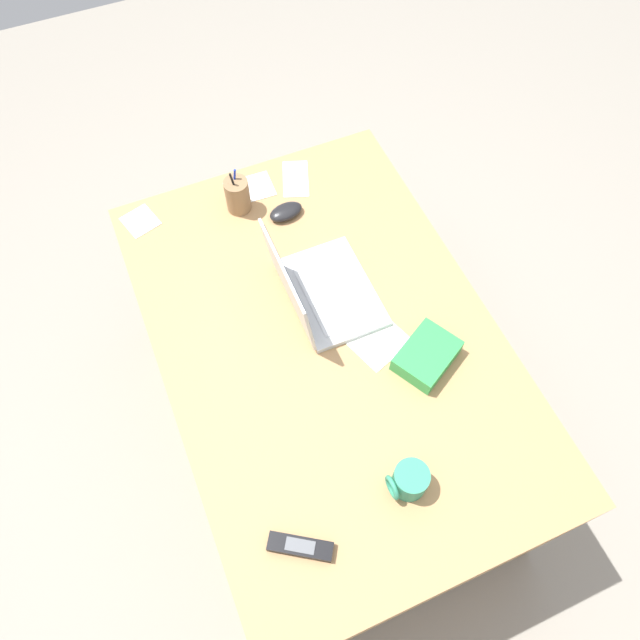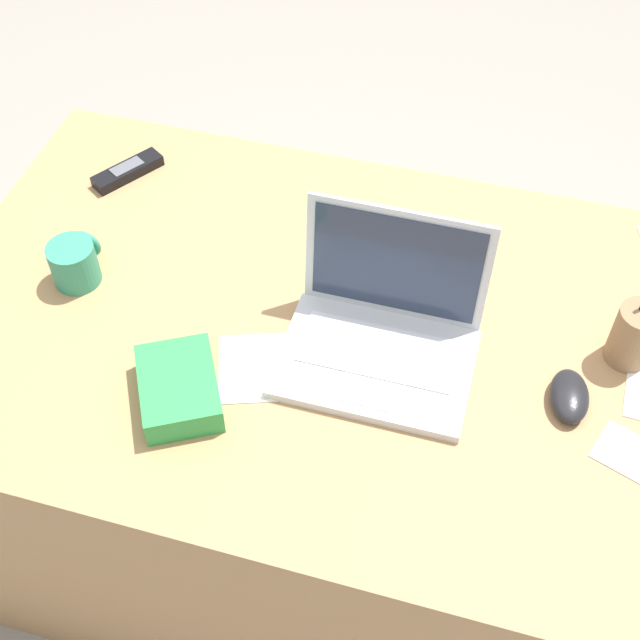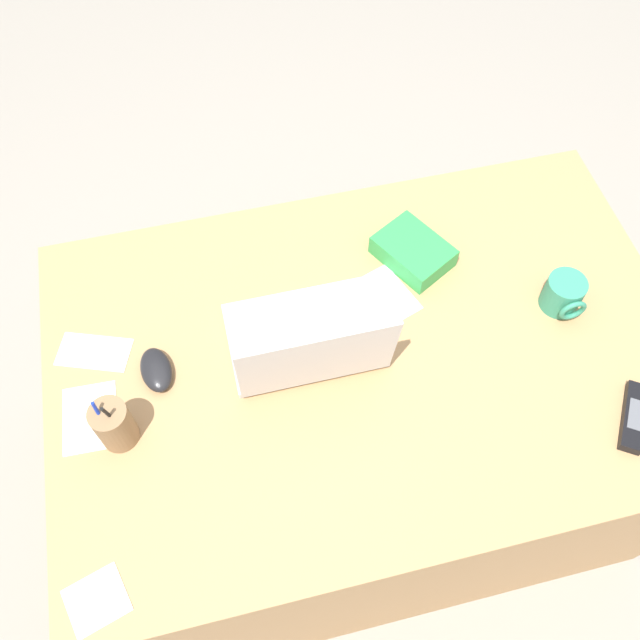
{
  "view_description": "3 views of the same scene",
  "coord_description": "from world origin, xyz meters",
  "px_view_note": "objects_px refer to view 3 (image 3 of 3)",
  "views": [
    {
      "loc": [
        -0.73,
        0.33,
        2.25
      ],
      "look_at": [
        0.04,
        0.01,
        0.77
      ],
      "focal_mm": 33.68,
      "sensor_mm": 36.0,
      "label": 1
    },
    {
      "loc": [
        0.29,
        -0.97,
        1.93
      ],
      "look_at": [
        0.03,
        -0.06,
        0.81
      ],
      "focal_mm": 48.1,
      "sensor_mm": 36.0,
      "label": 2
    },
    {
      "loc": [
        0.28,
        0.69,
        2.06
      ],
      "look_at": [
        0.1,
        -0.06,
        0.81
      ],
      "focal_mm": 38.27,
      "sensor_mm": 36.0,
      "label": 3
    }
  ],
  "objects_px": {
    "coffee_mug_white": "(564,294)",
    "cordless_phone": "(634,417)",
    "computer_mouse": "(156,370)",
    "pen_holder": "(114,425)",
    "laptop": "(308,343)",
    "snack_bag": "(413,252)"
  },
  "relations": [
    {
      "from": "laptop",
      "to": "snack_bag",
      "type": "bearing_deg",
      "value": -147.0
    },
    {
      "from": "coffee_mug_white",
      "to": "cordless_phone",
      "type": "bearing_deg",
      "value": 96.22
    },
    {
      "from": "computer_mouse",
      "to": "pen_holder",
      "type": "bearing_deg",
      "value": 47.71
    },
    {
      "from": "coffee_mug_white",
      "to": "snack_bag",
      "type": "distance_m",
      "value": 0.36
    },
    {
      "from": "coffee_mug_white",
      "to": "cordless_phone",
      "type": "xyz_separation_m",
      "value": [
        -0.03,
        0.3,
        -0.03
      ]
    },
    {
      "from": "laptop",
      "to": "coffee_mug_white",
      "type": "xyz_separation_m",
      "value": [
        -0.6,
        0.01,
        -0.01
      ]
    },
    {
      "from": "coffee_mug_white",
      "to": "pen_holder",
      "type": "bearing_deg",
      "value": 5.05
    },
    {
      "from": "pen_holder",
      "to": "snack_bag",
      "type": "xyz_separation_m",
      "value": [
        -0.73,
        -0.3,
        -0.03
      ]
    },
    {
      "from": "coffee_mug_white",
      "to": "pen_holder",
      "type": "height_order",
      "value": "pen_holder"
    },
    {
      "from": "laptop",
      "to": "pen_holder",
      "type": "bearing_deg",
      "value": 13.31
    },
    {
      "from": "laptop",
      "to": "computer_mouse",
      "type": "height_order",
      "value": "laptop"
    },
    {
      "from": "cordless_phone",
      "to": "coffee_mug_white",
      "type": "bearing_deg",
      "value": -83.78
    },
    {
      "from": "laptop",
      "to": "snack_bag",
      "type": "xyz_separation_m",
      "value": [
        -0.3,
        -0.2,
        -0.02
      ]
    },
    {
      "from": "laptop",
      "to": "coffee_mug_white",
      "type": "relative_size",
      "value": 3.34
    },
    {
      "from": "snack_bag",
      "to": "pen_holder",
      "type": "bearing_deg",
      "value": 22.27
    },
    {
      "from": "laptop",
      "to": "computer_mouse",
      "type": "xyz_separation_m",
      "value": [
        0.33,
        -0.03,
        -0.03
      ]
    },
    {
      "from": "cordless_phone",
      "to": "snack_bag",
      "type": "xyz_separation_m",
      "value": [
        0.32,
        -0.51,
        0.02
      ]
    },
    {
      "from": "snack_bag",
      "to": "laptop",
      "type": "bearing_deg",
      "value": 33.0
    },
    {
      "from": "coffee_mug_white",
      "to": "computer_mouse",
      "type": "bearing_deg",
      "value": -2.32
    },
    {
      "from": "cordless_phone",
      "to": "pen_holder",
      "type": "distance_m",
      "value": 1.07
    },
    {
      "from": "computer_mouse",
      "to": "snack_bag",
      "type": "distance_m",
      "value": 0.66
    },
    {
      "from": "computer_mouse",
      "to": "coffee_mug_white",
      "type": "distance_m",
      "value": 0.93
    }
  ]
}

